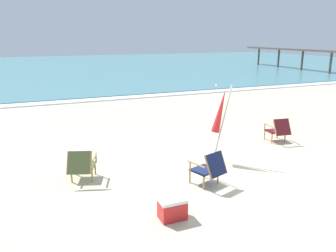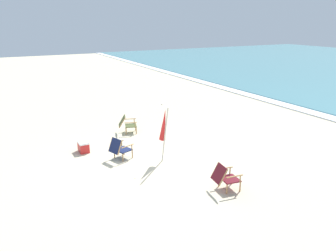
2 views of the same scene
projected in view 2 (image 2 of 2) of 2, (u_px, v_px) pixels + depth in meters
The scene contains 6 objects.
ground_plane at pixel (147, 161), 11.46m from camera, with size 80.00×80.00×0.00m, color beige.
beach_chair_far_center at pixel (120, 148), 11.49m from camera, with size 0.77×0.86×0.80m.
beach_chair_back_left at pixel (225, 177), 9.39m from camera, with size 0.67×0.82×0.79m.
beach_chair_front_right at pixel (127, 124), 14.25m from camera, with size 0.79×0.92×0.78m.
umbrella_furled_red at pixel (164, 125), 10.93m from camera, with size 0.57×0.23×2.08m.
cooler_box at pixel (83, 147), 12.22m from camera, with size 0.49×0.35×0.40m.
Camera 2 is at (9.62, -4.36, 4.69)m, focal length 35.00 mm.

